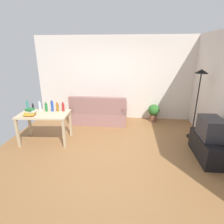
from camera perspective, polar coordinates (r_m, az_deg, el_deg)
The scene contains 16 objects.
ground_plane at distance 4.46m, azimuth -1.98°, elevation -11.34°, with size 5.20×4.40×0.02m, color olive.
wall_rear at distance 6.10m, azimuth 0.72°, elevation 10.58°, with size 5.20×0.10×2.70m, color silver.
couch at distance 5.82m, azimuth -4.05°, elevation -0.48°, with size 1.73×0.84×0.92m.
tv_stand at distance 4.49m, azimuth 27.90°, elevation -9.90°, with size 0.44×1.10×0.48m.
tv at distance 4.31m, azimuth 28.88°, elevation -4.49°, with size 0.41×0.60×0.44m.
torchiere_lamp at distance 5.01m, azimuth 25.96°, elevation 7.57°, with size 0.32×0.32×1.81m.
desk at distance 4.80m, azimuth -20.65°, elevation -1.65°, with size 1.25×0.79×0.76m.
potted_plant at distance 6.07m, azimuth 13.04°, elevation 0.14°, with size 0.36×0.36×0.57m.
bottle_tall at distance 5.05m, azimuth -25.15°, elevation 1.66°, with size 0.06×0.06×0.30m.
bottle_dark at distance 4.96m, azimuth -23.70°, elevation 1.16°, with size 0.05×0.05×0.23m.
bottle_clear at distance 4.92m, azimuth -21.89°, elevation 1.56°, with size 0.06×0.06×0.28m.
bottle_green at distance 4.89m, azimuth -20.13°, elevation 1.43°, with size 0.07×0.07×0.24m.
bottle_blue at distance 4.82m, azimuth -18.41°, elevation 1.73°, with size 0.07×0.07×0.29m.
bottle_amber at distance 4.79m, azimuth -16.89°, elevation 1.44°, with size 0.06×0.06×0.24m.
bottle_red at distance 4.76m, azimuth -15.22°, elevation 1.48°, with size 0.07×0.07×0.24m.
book_stack at distance 4.69m, azimuth -24.56°, elevation -0.10°, with size 0.27×0.23×0.18m.
Camera 1 is at (0.55, -3.81, 2.24)m, focal length 28.87 mm.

